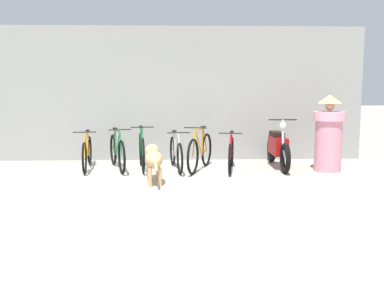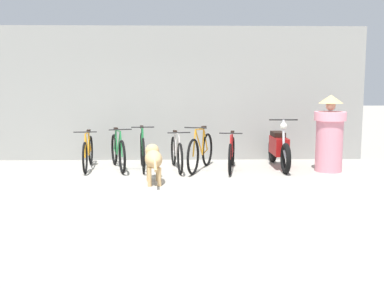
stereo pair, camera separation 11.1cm
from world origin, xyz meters
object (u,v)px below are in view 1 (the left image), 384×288
object	(u,v)px
bicycle_1	(117,152)
stray_dog	(154,158)
person_in_robes	(329,133)
bicycle_3	(176,153)
bicycle_2	(142,151)
motorcycle	(278,148)
bicycle_5	(231,154)
bicycle_0	(87,153)
bicycle_4	(200,152)

from	to	relation	value
bicycle_1	stray_dog	world-z (taller)	bicycle_1
person_in_robes	bicycle_3	bearing A→B (deg)	39.36
bicycle_2	stray_dog	distance (m)	1.38
motorcycle	bicycle_5	bearing A→B (deg)	-75.66
bicycle_0	bicycle_3	size ratio (longest dim) A/B	1.03
bicycle_0	bicycle_5	xyz separation A→B (m)	(3.02, -0.25, -0.00)
bicycle_2	motorcycle	distance (m)	2.90
bicycle_1	bicycle_4	bearing A→B (deg)	67.92
bicycle_0	stray_dog	bearing A→B (deg)	41.02
motorcycle	stray_dog	distance (m)	2.95
bicycle_0	bicycle_3	world-z (taller)	bicycle_0
person_in_robes	bicycle_4	bearing A→B (deg)	40.00
bicycle_0	bicycle_1	distance (m)	0.64
bicycle_5	stray_dog	xyz separation A→B (m)	(-1.55, -1.15, 0.10)
bicycle_0	bicycle_1	world-z (taller)	bicycle_1
bicycle_0	person_in_robes	size ratio (longest dim) A/B	1.10
bicycle_2	bicycle_5	size ratio (longest dim) A/B	0.98
bicycle_0	bicycle_4	bearing A→B (deg)	79.50
bicycle_5	person_in_robes	world-z (taller)	person_in_robes
bicycle_0	bicycle_1	bearing A→B (deg)	81.01
bicycle_4	stray_dog	size ratio (longest dim) A/B	1.31
bicycle_4	bicycle_0	bearing A→B (deg)	-75.92
stray_dog	person_in_robes	bearing A→B (deg)	-80.84
bicycle_4	stray_dog	bearing A→B (deg)	-18.38
stray_dog	bicycle_5	bearing A→B (deg)	-60.16
bicycle_1	person_in_robes	xyz separation A→B (m)	(4.36, -0.36, 0.42)
bicycle_2	bicycle_4	bearing A→B (deg)	75.47
stray_dog	person_in_robes	size ratio (longest dim) A/B	0.81
bicycle_3	bicycle_5	bearing A→B (deg)	76.55
bicycle_5	bicycle_3	bearing A→B (deg)	-85.78
bicycle_0	bicycle_5	distance (m)	3.03
bicycle_2	motorcycle	world-z (taller)	motorcycle
bicycle_0	bicycle_3	xyz separation A→B (m)	(1.87, -0.14, -0.00)
bicycle_3	motorcycle	size ratio (longest dim) A/B	0.86
bicycle_0	motorcycle	distance (m)	4.06
bicycle_5	motorcycle	bearing A→B (deg)	113.51
bicycle_3	stray_dog	bearing A→B (deg)	-26.14
motorcycle	person_in_robes	distance (m)	1.08
bicycle_4	bicycle_1	bearing A→B (deg)	-76.48
bicycle_0	bicycle_4	size ratio (longest dim) A/B	1.04
bicycle_4	bicycle_2	bearing A→B (deg)	-78.29
bicycle_1	person_in_robes	distance (m)	4.39
motorcycle	stray_dog	bearing A→B (deg)	-61.14
bicycle_1	person_in_robes	bearing A→B (deg)	68.88
bicycle_0	stray_dog	xyz separation A→B (m)	(1.47, -1.39, 0.10)
bicycle_5	bicycle_0	bearing A→B (deg)	-85.09
person_in_robes	bicycle_1	bearing A→B (deg)	39.37
bicycle_2	person_in_robes	xyz separation A→B (m)	(3.85, -0.34, 0.40)
bicycle_1	person_in_robes	size ratio (longest dim) A/B	1.10
motorcycle	stray_dog	xyz separation A→B (m)	(-2.59, -1.40, 0.02)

